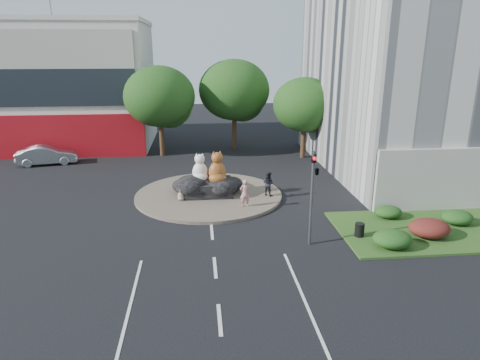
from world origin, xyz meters
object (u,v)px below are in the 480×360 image
object	(u,v)px
parked_car	(47,155)
litter_bin	(360,230)
kitten_calico	(181,194)
kitten_white	(244,188)
cat_white	(200,167)
cat_tabby	(217,167)
pedestrian_dark	(268,184)
pedestrian_pink	(245,193)

from	to	relation	value
parked_car	litter_bin	size ratio (longest dim) A/B	6.84
kitten_calico	kitten_white	size ratio (longest dim) A/B	0.95
cat_white	kitten_calico	bearing A→B (deg)	-141.77
cat_white	parked_car	distance (m)	16.49
kitten_calico	litter_bin	distance (m)	11.63
cat_white	cat_tabby	distance (m)	1.24
pedestrian_dark	cat_white	bearing A→B (deg)	31.85
pedestrian_dark	cat_tabby	bearing A→B (deg)	35.96
pedestrian_dark	kitten_white	bearing A→B (deg)	29.98
cat_white	pedestrian_pink	bearing A→B (deg)	-47.17
cat_tabby	kitten_white	size ratio (longest dim) A/B	2.43
kitten_calico	litter_bin	xyz separation A→B (m)	(9.68, -6.44, -0.15)
cat_white	kitten_white	bearing A→B (deg)	-11.17
cat_tabby	litter_bin	distance (m)	10.31
cat_tabby	pedestrian_pink	world-z (taller)	cat_tabby
pedestrian_pink	litter_bin	distance (m)	7.47
kitten_calico	litter_bin	size ratio (longest dim) A/B	1.18
pedestrian_pink	parked_car	xyz separation A→B (m)	(-15.97, 12.50, -0.25)
kitten_white	pedestrian_pink	size ratio (longest dim) A/B	0.52
litter_bin	parked_car	bearing A→B (deg)	141.21
pedestrian_dark	litter_bin	size ratio (longest dim) A/B	2.26
cat_tabby	parked_car	world-z (taller)	cat_tabby
kitten_calico	pedestrian_pink	world-z (taller)	pedestrian_pink
kitten_white	litter_bin	world-z (taller)	kitten_white
cat_white	litter_bin	xyz separation A→B (m)	(8.39, -7.56, -1.60)
cat_tabby	pedestrian_pink	xyz separation A→B (m)	(1.61, -2.26, -1.13)
cat_white	pedestrian_pink	world-z (taller)	cat_white
kitten_calico	pedestrian_pink	size ratio (longest dim) A/B	0.49
litter_bin	pedestrian_pink	bearing A→B (deg)	139.21
cat_white	litter_bin	distance (m)	11.41
pedestrian_dark	parked_car	xyz separation A→B (m)	(-17.76, 10.55, -0.20)
cat_white	cat_tabby	bearing A→B (deg)	-23.66
kitten_white	parked_car	xyz separation A→B (m)	(-16.17, 10.24, 0.17)
pedestrian_pink	pedestrian_dark	size ratio (longest dim) A/B	1.06
cat_tabby	parked_car	distance (m)	17.69
kitten_white	pedestrian_dark	xyz separation A→B (m)	(1.59, -0.32, 0.37)
parked_car	pedestrian_pink	bearing A→B (deg)	-139.29
cat_tabby	pedestrian_dark	bearing A→B (deg)	-17.56
parked_car	litter_bin	xyz separation A→B (m)	(21.60, -17.36, -0.34)
cat_white	pedestrian_pink	xyz separation A→B (m)	(2.76, -2.70, -1.01)
cat_tabby	kitten_calico	size ratio (longest dim) A/B	2.55
kitten_calico	kitten_white	distance (m)	4.31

